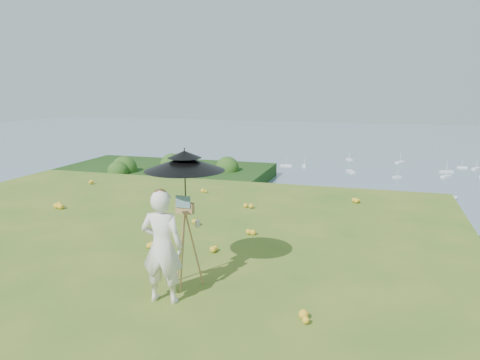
% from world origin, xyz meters
% --- Properties ---
extents(ground, '(14.00, 14.00, 0.00)m').
position_xyz_m(ground, '(0.00, 0.00, 0.00)').
color(ground, '#437020').
rests_on(ground, ground).
extents(shoreline_tier, '(170.00, 28.00, 8.00)m').
position_xyz_m(shoreline_tier, '(0.00, 75.00, -36.00)').
color(shoreline_tier, gray).
rests_on(shoreline_tier, bay_water).
extents(bay_water, '(700.00, 700.00, 0.00)m').
position_xyz_m(bay_water, '(0.00, 240.00, -34.00)').
color(bay_water, slate).
rests_on(bay_water, ground).
extents(peninsula, '(90.00, 60.00, 12.00)m').
position_xyz_m(peninsula, '(-75.00, 155.00, -29.00)').
color(peninsula, black).
rests_on(peninsula, bay_water).
extents(slope_trees, '(110.00, 50.00, 6.00)m').
position_xyz_m(slope_trees, '(0.00, 35.00, -15.00)').
color(slope_trees, '#295519').
rests_on(slope_trees, forest_slope).
extents(harbor_town, '(110.00, 22.00, 5.00)m').
position_xyz_m(harbor_town, '(0.00, 75.00, -29.50)').
color(harbor_town, beige).
rests_on(harbor_town, shoreline_tier).
extents(moored_boats, '(140.00, 140.00, 0.70)m').
position_xyz_m(moored_boats, '(-12.50, 161.00, -33.65)').
color(moored_boats, white).
rests_on(moored_boats, bay_water).
extents(wildflowers, '(10.00, 10.50, 0.12)m').
position_xyz_m(wildflowers, '(0.00, 0.25, 0.06)').
color(wildflowers, gold).
rests_on(wildflowers, ground).
extents(painter, '(0.65, 0.46, 1.70)m').
position_xyz_m(painter, '(1.90, -1.70, 0.85)').
color(painter, white).
rests_on(painter, ground).
extents(field_easel, '(0.61, 0.61, 1.49)m').
position_xyz_m(field_easel, '(2.02, -1.10, 0.75)').
color(field_easel, '#A97346').
rests_on(field_easel, ground).
extents(sun_umbrella, '(1.25, 1.25, 0.99)m').
position_xyz_m(sun_umbrella, '(2.02, -1.07, 1.72)').
color(sun_umbrella, black).
rests_on(sun_umbrella, field_easel).
extents(painter_cap, '(0.23, 0.27, 0.10)m').
position_xyz_m(painter_cap, '(1.90, -1.70, 1.65)').
color(painter_cap, '#C96E6F').
rests_on(painter_cap, painter).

